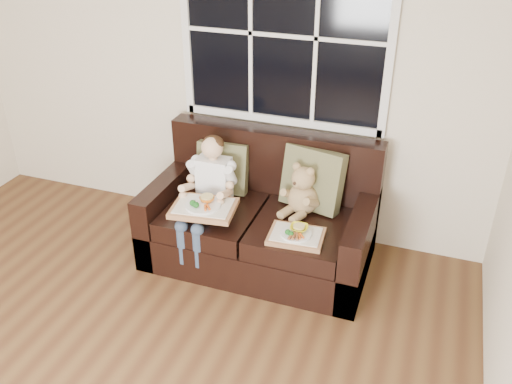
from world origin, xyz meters
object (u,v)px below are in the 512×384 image
at_px(teddy_bear, 303,193).
at_px(tray_left, 204,207).
at_px(loveseat, 262,223).
at_px(child, 209,185).
at_px(tray_right, 296,235).

distance_m(teddy_bear, tray_left, 0.74).
relative_size(loveseat, tray_left, 3.43).
height_order(child, tray_left, child).
bearing_deg(teddy_bear, tray_right, -59.59).
height_order(loveseat, teddy_bear, loveseat).
distance_m(loveseat, child, 0.52).
xyz_separation_m(loveseat, teddy_bear, (0.31, 0.03, 0.30)).
bearing_deg(teddy_bear, child, -146.34).
bearing_deg(loveseat, teddy_bear, 6.31).
height_order(loveseat, tray_left, loveseat).
height_order(child, teddy_bear, child).
xyz_separation_m(teddy_bear, tray_left, (-0.64, -0.37, -0.04)).
relative_size(child, teddy_bear, 2.03).
xyz_separation_m(tray_left, tray_right, (0.69, 0.02, -0.10)).
relative_size(child, tray_left, 1.68).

